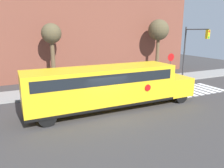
{
  "coord_description": "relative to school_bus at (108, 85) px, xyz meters",
  "views": [
    {
      "loc": [
        -5.19,
        -11.98,
        5.19
      ],
      "look_at": [
        1.08,
        1.29,
        1.58
      ],
      "focal_mm": 35.0,
      "sensor_mm": 36.0,
      "label": 1
    }
  ],
  "objects": [
    {
      "name": "ground_plane",
      "position": [
        -0.57,
        -0.79,
        -1.66
      ],
      "size": [
        60.0,
        60.0,
        0.0
      ],
      "primitive_type": "plane",
      "color": "#3A3838"
    },
    {
      "name": "building_backdrop",
      "position": [
        -0.57,
        12.21,
        3.4
      ],
      "size": [
        32.0,
        4.0,
        10.13
      ],
      "color": "brown",
      "rests_on": "ground"
    },
    {
      "name": "crosswalk_stripes",
      "position": [
        8.78,
        1.21,
        -1.66
      ],
      "size": [
        5.4,
        3.2,
        0.01
      ],
      "color": "white",
      "rests_on": "ground"
    },
    {
      "name": "stop_sign",
      "position": [
        9.18,
        4.78,
        0.3
      ],
      "size": [
        0.78,
        0.1,
        2.92
      ],
      "color": "#38383A",
      "rests_on": "ground"
    },
    {
      "name": "traffic_light",
      "position": [
        10.82,
        3.74,
        1.99
      ],
      "size": [
        0.28,
        2.99,
        5.55
      ],
      "color": "#38383A",
      "rests_on": "ground"
    },
    {
      "name": "tree_far_sidewalk",
      "position": [
        -1.98,
        8.44,
        3.0
      ],
      "size": [
        1.87,
        1.87,
        5.86
      ],
      "color": "brown",
      "rests_on": "ground"
    },
    {
      "name": "tree_near_sidewalk",
      "position": [
        10.16,
        8.35,
        3.44
      ],
      "size": [
        2.39,
        2.39,
        6.44
      ],
      "color": "brown",
      "rests_on": "ground"
    },
    {
      "name": "sidewalk_strip",
      "position": [
        -0.57,
        5.71,
        -1.59
      ],
      "size": [
        44.0,
        3.0,
        0.15
      ],
      "color": "gray",
      "rests_on": "ground"
    },
    {
      "name": "school_bus",
      "position": [
        0.0,
        0.0,
        0.0
      ],
      "size": [
        11.8,
        2.57,
        2.87
      ],
      "color": "yellow",
      "rests_on": "ground"
    }
  ]
}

